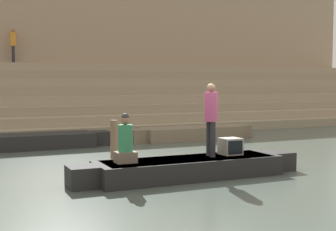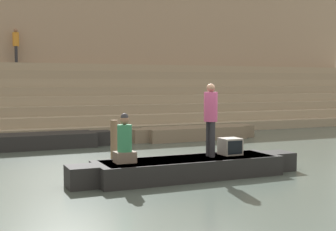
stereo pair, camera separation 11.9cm
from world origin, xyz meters
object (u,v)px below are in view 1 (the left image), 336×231
at_px(person_standing, 211,114).
at_px(tv_set, 230,146).
at_px(person_on_steps, 13,43).
at_px(mooring_post, 114,144).
at_px(moored_boat_distant, 192,133).
at_px(rowboat_main, 189,167).
at_px(person_rowing, 125,143).
at_px(moored_boat_shore, 25,141).

xyz_separation_m(person_standing, tv_set, (0.57, 0.06, -0.79)).
bearing_deg(person_standing, person_on_steps, 118.46).
relative_size(tv_set, mooring_post, 0.38).
bearing_deg(moored_boat_distant, rowboat_main, -110.95).
distance_m(tv_set, mooring_post, 2.95).
height_order(rowboat_main, person_rowing, person_rowing).
distance_m(rowboat_main, moored_boat_shore, 6.98).
bearing_deg(moored_boat_distant, person_on_steps, 132.52).
distance_m(rowboat_main, person_on_steps, 15.03).
distance_m(person_rowing, moored_boat_distant, 8.14).
relative_size(person_rowing, person_on_steps, 0.65).
xyz_separation_m(tv_set, moored_boat_distant, (2.25, 6.39, -0.39)).
xyz_separation_m(person_standing, person_on_steps, (-2.87, 14.31, 2.66)).
xyz_separation_m(tv_set, mooring_post, (-2.33, 1.80, -0.04)).
height_order(person_rowing, moored_boat_shore, person_rowing).
height_order(rowboat_main, tv_set, tv_set).
distance_m(person_rowing, moored_boat_shore, 6.52).
relative_size(rowboat_main, tv_set, 11.95).
relative_size(rowboat_main, person_rowing, 5.21).
height_order(tv_set, moored_boat_distant, tv_set).
distance_m(moored_boat_shore, mooring_post, 4.79).
bearing_deg(person_standing, tv_set, 23.27).
bearing_deg(rowboat_main, mooring_post, 123.87).
bearing_deg(person_rowing, mooring_post, 63.13).
relative_size(moored_boat_shore, person_on_steps, 3.45).
xyz_separation_m(rowboat_main, person_rowing, (-1.52, 0.03, 0.64)).
bearing_deg(rowboat_main, moored_boat_distant, 64.16).
relative_size(rowboat_main, mooring_post, 4.56).
height_order(person_standing, tv_set, person_standing).
bearing_deg(moored_boat_distant, moored_boat_shore, -172.50).
xyz_separation_m(moored_boat_shore, mooring_post, (1.62, -4.50, 0.36)).
bearing_deg(mooring_post, person_rowing, -100.21).
xyz_separation_m(rowboat_main, person_standing, (0.57, 0.03, 1.19)).
bearing_deg(moored_boat_distant, person_rowing, -120.63).
height_order(person_standing, person_on_steps, person_on_steps).
bearing_deg(tv_set, moored_boat_distant, 77.47).
height_order(moored_boat_distant, mooring_post, mooring_post).
distance_m(rowboat_main, mooring_post, 2.27).
bearing_deg(person_rowing, rowboat_main, -17.65).
bearing_deg(person_rowing, moored_boat_distant, 36.07).
height_order(tv_set, moored_boat_shore, tv_set).
bearing_deg(person_rowing, person_standing, -16.54).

